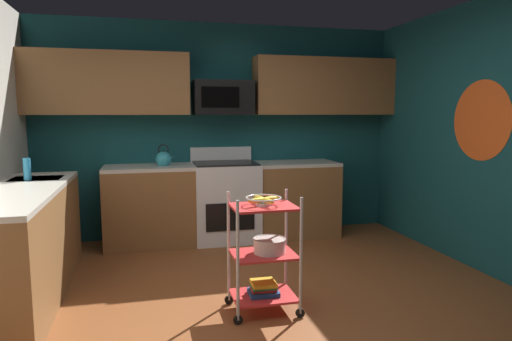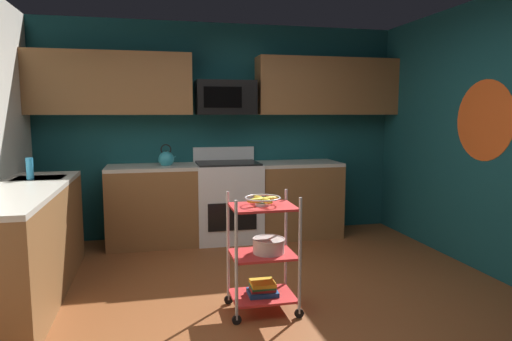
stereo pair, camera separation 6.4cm
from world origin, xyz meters
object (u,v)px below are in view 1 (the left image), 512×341
fruit_bowl (264,199)px  book_stack (263,288)px  mixing_bowl_large (269,245)px  kettle (164,159)px  oven_range (225,200)px  microwave (223,98)px  rolling_cart (263,254)px  dish_soap_bottle (27,169)px

fruit_bowl → book_stack: 0.70m
fruit_bowl → mixing_bowl_large: size_ratio=1.08×
mixing_bowl_large → kettle: bearing=108.8°
oven_range → kettle: (-0.71, -0.00, 0.52)m
fruit_bowl → mixing_bowl_large: fruit_bowl is taller
fruit_bowl → book_stack: (-0.00, -0.00, -0.70)m
oven_range → microwave: 1.23m
microwave → book_stack: (-0.06, -2.15, -1.52)m
kettle → fruit_bowl: bearing=-72.4°
rolling_cart → book_stack: bearing=180.0°
book_stack → fruit_bowl: bearing=45.0°
rolling_cart → microwave: bearing=88.3°
microwave → mixing_bowl_large: (-0.02, -2.15, -1.18)m
mixing_bowl_large → kettle: (-0.69, 2.04, 0.48)m
rolling_cart → fruit_bowl: bearing=90.0°
rolling_cart → fruit_bowl: size_ratio=3.36×
oven_range → mixing_bowl_large: size_ratio=4.37×
rolling_cart → book_stack: (-0.00, 0.00, -0.27)m
oven_range → microwave: bearing=90.3°
book_stack → dish_soap_bottle: size_ratio=1.15×
kettle → oven_range: bearing=0.3°
mixing_bowl_large → book_stack: (-0.05, -0.00, -0.34)m
mixing_bowl_large → rolling_cart: bearing=-180.0°
mixing_bowl_large → fruit_bowl: bearing=180.0°
rolling_cart → dish_soap_bottle: (-1.89, 1.16, 0.57)m
oven_range → kettle: 0.88m
microwave → mixing_bowl_large: bearing=-90.5°
microwave → fruit_bowl: size_ratio=2.57×
mixing_bowl_large → kettle: size_ratio=0.95×
kettle → mixing_bowl_large: bearing=-71.2°
fruit_bowl → microwave: bearing=88.3°
rolling_cart → mixing_bowl_large: 0.08m
fruit_bowl → book_stack: size_ratio=1.18×
microwave → kettle: bearing=-171.3°
rolling_cart → kettle: kettle is taller
rolling_cart → mixing_bowl_large: rolling_cart is taller
microwave → dish_soap_bottle: microwave is taller
book_stack → dish_soap_bottle: dish_soap_bottle is taller
book_stack → kettle: bearing=107.6°
book_stack → oven_range: bearing=88.2°
microwave → rolling_cart: microwave is taller
book_stack → rolling_cart: bearing=0.0°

